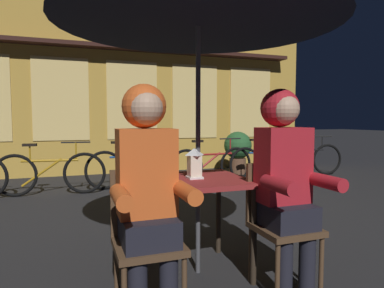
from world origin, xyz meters
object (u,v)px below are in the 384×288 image
chair_left (146,233)px  person_right_hooded (285,169)px  bicycle_second (50,173)px  bicycle_third (134,167)px  patio_umbrella (198,0)px  cafe_table (198,191)px  potted_plant (238,149)px  bicycle_fourth (212,165)px  person_left_hooded (147,177)px  bicycle_furthest (305,159)px  lantern (194,163)px  chair_right (279,217)px  bicycle_fifth (267,162)px

chair_left → person_right_hooded: (0.96, -0.06, 0.36)m
bicycle_second → bicycle_third: (1.34, 0.20, 0.00)m
patio_umbrella → bicycle_second: bearing=110.8°
cafe_table → bicycle_second: bearing=110.8°
cafe_table → potted_plant: 4.88m
patio_umbrella → bicycle_fourth: 4.01m
person_left_hooded → person_right_hooded: same height
bicycle_furthest → bicycle_third: bearing=-179.6°
chair_left → patio_umbrella: bearing=37.5°
cafe_table → person_left_hooded: bearing=-138.4°
lantern → chair_left: (-0.45, -0.36, -0.37)m
bicycle_fourth → chair_right: bearing=-105.5°
person_right_hooded → potted_plant: bearing=66.5°
bicycle_furthest → bicycle_second: bearing=-177.4°
cafe_table → bicycle_fourth: size_ratio=0.44×
patio_umbrella → bicycle_fourth: bearing=65.6°
person_right_hooded → bicycle_fourth: size_ratio=0.83×
bicycle_second → chair_right: bearing=-64.7°
person_left_hooded → person_right_hooded: size_ratio=1.00×
person_right_hooded → bicycle_third: bearing=95.6°
cafe_table → person_right_hooded: (0.48, -0.43, 0.21)m
cafe_table → bicycle_fourth: 3.64m
lantern → chair_left: size_ratio=0.27×
potted_plant → bicycle_fifth: bearing=-77.4°
bicycle_fourth → bicycle_third: bearing=173.1°
bicycle_second → bicycle_third: size_ratio=1.00×
lantern → bicycle_furthest: (3.75, 3.51, -0.51)m
cafe_table → potted_plant: bearing=59.3°
chair_left → person_left_hooded: (-0.00, -0.06, 0.36)m
person_left_hooded → bicycle_fourth: size_ratio=0.83×
chair_left → bicycle_third: 3.89m
bicycle_second → bicycle_furthest: 4.97m
lantern → chair_right: 0.73m
lantern → bicycle_third: size_ratio=0.14×
chair_left → chair_right: (0.96, 0.00, 0.00)m
person_left_hooded → cafe_table: bearing=41.6°
bicycle_third → potted_plant: size_ratio=1.82×
cafe_table → person_right_hooded: bearing=-41.6°
patio_umbrella → chair_left: bearing=-142.5°
lantern → chair_right: lantern is taller
person_left_hooded → bicycle_fifth: bearing=49.8°
person_left_hooded → bicycle_fifth: size_ratio=0.83×
bicycle_fifth → bicycle_second: bearing=-179.4°
lantern → person_left_hooded: person_left_hooded is taller
lantern → chair_right: (0.51, -0.36, -0.37)m
cafe_table → bicycle_furthest: 5.12m
cafe_table → patio_umbrella: (0.00, 0.00, 1.42)m
person_right_hooded → bicycle_fifth: size_ratio=0.83×
cafe_table → chair_right: 0.62m
person_left_hooded → bicycle_fourth: person_left_hooded is taller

